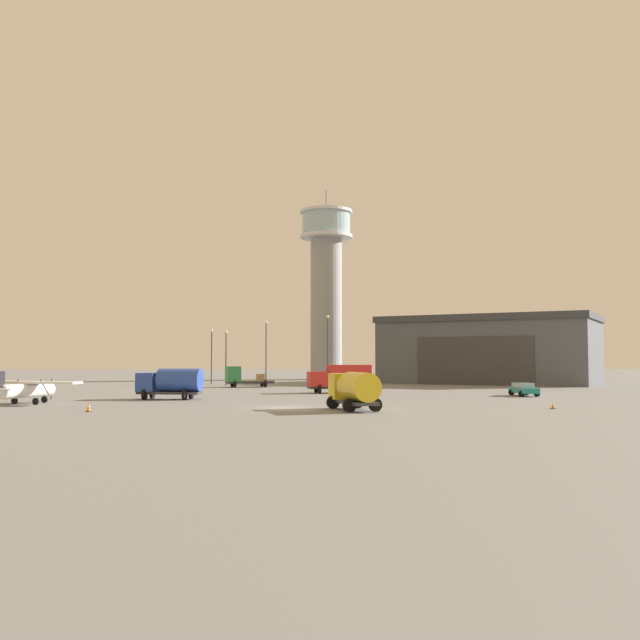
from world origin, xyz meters
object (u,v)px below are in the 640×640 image
control_tower (326,281)px  truck_fuel_tanker_yellow (354,389)px  truck_flatbed_green (241,377)px  light_post_west (328,344)px  traffic_cone_near_left (553,405)px  truck_box_red (341,378)px  light_post_centre (266,347)px  airplane_white (26,389)px  traffic_cone_near_right (89,407)px  light_post_east (226,352)px  car_teal (524,389)px  truck_fuel_tanker_blue (171,382)px  light_post_north (212,351)px

control_tower → truck_fuel_tanker_yellow: (-3.11, -78.46, -16.84)m
truck_flatbed_green → light_post_west: 13.40m
control_tower → traffic_cone_near_left: size_ratio=65.37×
truck_box_red → light_post_centre: light_post_centre is taller
airplane_white → truck_box_red: size_ratio=1.31×
light_post_west → traffic_cone_near_right: size_ratio=14.40×
control_tower → light_post_west: control_tower is taller
airplane_white → light_post_east: 44.09m
truck_flatbed_green → car_teal: size_ratio=1.56×
control_tower → car_teal: bearing=-74.4°
truck_box_red → light_post_east: bearing=-65.4°
truck_fuel_tanker_blue → traffic_cone_near_left: (31.49, -14.46, -1.37)m
control_tower → light_post_east: size_ratio=4.50×
control_tower → light_post_north: 33.60m
truck_fuel_tanker_yellow → car_teal: truck_fuel_tanker_yellow is taller
traffic_cone_near_right → light_post_east: bearing=83.0°
truck_fuel_tanker_blue → light_post_east: size_ratio=0.79×
truck_fuel_tanker_blue → traffic_cone_near_right: size_ratio=9.04×
truck_box_red → traffic_cone_near_right: 34.26m
light_post_centre → traffic_cone_near_left: (23.25, -56.03, -5.44)m
truck_fuel_tanker_blue → light_post_west: light_post_west is taller
truck_flatbed_green → light_post_centre: (3.08, 13.57, 4.35)m
light_post_east → traffic_cone_near_right: (-6.17, -50.33, -4.45)m
airplane_white → light_post_north: light_post_north is taller
truck_box_red → car_teal: truck_box_red is taller
light_post_east → light_post_centre: 8.79m
car_teal → light_post_west: light_post_west is taller
airplane_white → light_post_centre: bearing=-2.3°
truck_box_red → car_teal: (18.32, -7.76, -0.99)m
truck_box_red → light_post_east: light_post_east is taller
traffic_cone_near_right → car_teal: bearing=26.2°
traffic_cone_near_right → truck_box_red: bearing=52.2°
control_tower → truck_box_red: 54.30m
light_post_centre → truck_box_red: bearing=-73.1°
light_post_west → traffic_cone_near_left: bearing=-72.8°
control_tower → airplane_white: 78.27m
light_post_north → light_post_centre: (8.17, 2.47, 0.73)m
traffic_cone_near_right → truck_fuel_tanker_blue: bearing=76.8°
truck_fuel_tanker_yellow → truck_flatbed_green: bearing=0.1°
truck_fuel_tanker_yellow → light_post_west: (1.22, 47.01, 4.25)m
control_tower → truck_flatbed_green: bearing=-111.5°
truck_box_red → light_post_centre: size_ratio=0.75×
light_post_centre → truck_fuel_tanker_yellow: bearing=-82.3°
control_tower → light_post_west: bearing=-93.4°
airplane_white → light_post_centre: 52.33m
truck_fuel_tanker_yellow → light_post_north: (-15.89, 54.27, 3.34)m
car_teal → light_post_east: bearing=-134.8°
airplane_white → light_post_centre: (19.37, 48.42, 4.38)m
control_tower → traffic_cone_near_right: bearing=-106.1°
car_teal → traffic_cone_near_right: car_teal is taller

